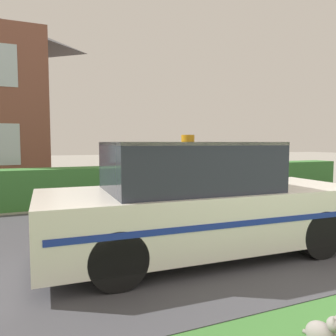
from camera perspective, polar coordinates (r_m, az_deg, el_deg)
name	(u,v)px	position (r m, az deg, el deg)	size (l,w,h in m)	color
road_strip	(214,229)	(5.93, 7.99, -10.51)	(28.00, 5.28, 0.01)	#424247
garden_hedge	(123,184)	(8.56, -7.93, -2.79)	(14.13, 0.75, 0.92)	#3D7F38
police_car	(200,202)	(4.47, 5.54, -5.91)	(4.38, 1.73, 1.62)	black
cat	(324,333)	(2.96, 25.48, -24.52)	(0.22, 0.34, 0.29)	gray
wheelie_bin	(258,174)	(10.45, 15.42, -1.02)	(0.63, 0.75, 1.12)	#474C8C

